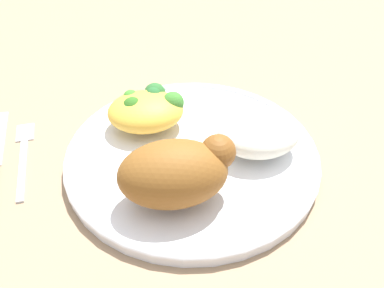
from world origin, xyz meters
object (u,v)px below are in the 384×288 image
Objects in this scene: rice_pile at (258,133)px; roasted_chicken at (176,172)px; mac_cheese_with_broccoli at (147,109)px; plate at (192,156)px; fork at (23,154)px.

roasted_chicken is at bearing -147.76° from rice_pile.
roasted_chicken is at bearing -80.21° from mac_cheese_with_broccoli.
plate is at bearing -51.63° from mac_cheese_with_broccoli.
plate is 2.47× the size of roasted_chicken.
rice_pile is at bearing -28.05° from mac_cheese_with_broccoli.
roasted_chicken reaches higher than mac_cheese_with_broccoli.
roasted_chicken is 0.12m from rice_pile.
roasted_chicken is 0.13m from mac_cheese_with_broccoli.
rice_pile reaches higher than plate.
roasted_chicken is 1.27× the size of mac_cheese_with_broccoli.
mac_cheese_with_broccoli is 0.67× the size of fork.
mac_cheese_with_broccoli is at bearing 151.95° from rice_pile.
fork is at bearing 170.85° from rice_pile.
mac_cheese_with_broccoli is at bearing 99.79° from roasted_chicken.
rice_pile is at bearing -4.21° from plate.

